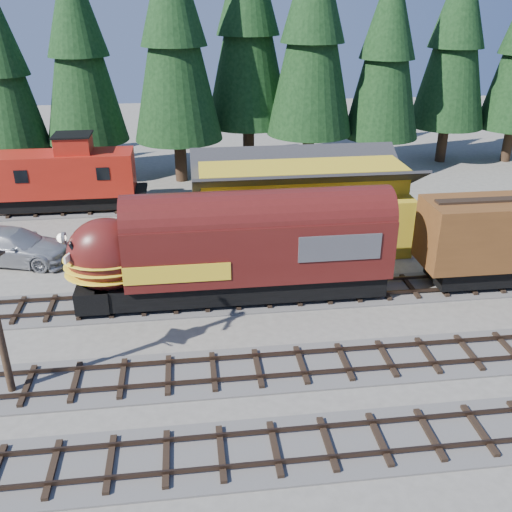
{
  "coord_description": "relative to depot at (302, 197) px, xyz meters",
  "views": [
    {
      "loc": [
        -6.63,
        -20.82,
        14.01
      ],
      "look_at": [
        -3.52,
        4.0,
        2.33
      ],
      "focal_mm": 40.0,
      "sensor_mm": 36.0,
      "label": 1
    }
  ],
  "objects": [
    {
      "name": "locomotive",
      "position": [
        -5.04,
        -6.5,
        -0.47
      ],
      "size": [
        15.64,
        3.11,
        4.25
      ],
      "color": "black",
      "rests_on": "ground"
    },
    {
      "name": "conifer_backdrop",
      "position": [
        5.82,
        14.07,
        7.4
      ],
      "size": [
        80.98,
        23.54,
        17.11
      ],
      "color": "black",
      "rests_on": "ground"
    },
    {
      "name": "track_siding",
      "position": [
        10.0,
        -6.5,
        -2.9
      ],
      "size": [
        68.0,
        3.2,
        0.33
      ],
      "color": "#4C4947",
      "rests_on": "ground"
    },
    {
      "name": "pickup_truck_b",
      "position": [
        -16.54,
        -0.61,
        -2.0
      ],
      "size": [
        7.11,
        4.31,
        1.93
      ],
      "primitive_type": "imported",
      "rotation": [
        0.0,
        0.0,
        1.31
      ],
      "color": "#9FA2A7",
      "rests_on": "ground"
    },
    {
      "name": "track_spur",
      "position": [
        -10.0,
        7.5,
        -2.9
      ],
      "size": [
        32.0,
        3.2,
        0.33
      ],
      "color": "#4C4947",
      "rests_on": "ground"
    },
    {
      "name": "pickup_truck_a",
      "position": [
        -9.39,
        -0.17,
        -2.13
      ],
      "size": [
        6.37,
        3.76,
        1.66
      ],
      "primitive_type": "imported",
      "rotation": [
        0.0,
        0.0,
        1.4
      ],
      "color": "black",
      "rests_on": "ground"
    },
    {
      "name": "caboose",
      "position": [
        -14.96,
        7.5,
        -0.49
      ],
      "size": [
        9.51,
        2.76,
        4.94
      ],
      "color": "black",
      "rests_on": "ground"
    },
    {
      "name": "depot",
      "position": [
        0.0,
        0.0,
        0.0
      ],
      "size": [
        12.8,
        7.0,
        5.3
      ],
      "color": "gold",
      "rests_on": "ground"
    },
    {
      "name": "ground",
      "position": [
        0.0,
        -10.5,
        -2.96
      ],
      "size": [
        120.0,
        120.0,
        0.0
      ],
      "primitive_type": "plane",
      "color": "#6B665B",
      "rests_on": "ground"
    }
  ]
}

